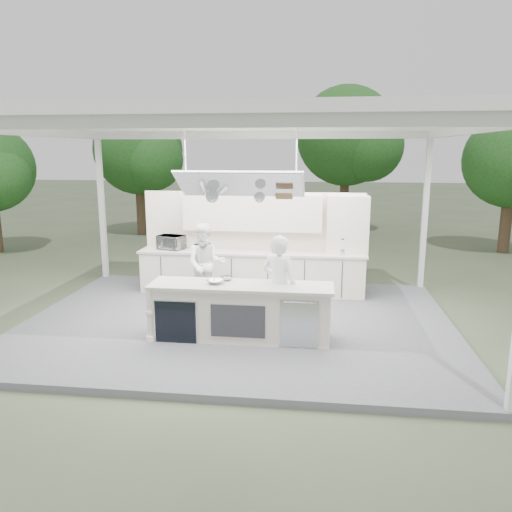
# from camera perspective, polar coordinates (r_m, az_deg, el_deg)

# --- Properties ---
(ground) EXTENTS (90.00, 90.00, 0.00)m
(ground) POSITION_cam_1_polar(r_m,az_deg,el_deg) (9.61, -2.04, -7.98)
(ground) COLOR #4C573C
(ground) RESTS_ON ground
(stage_deck) EXTENTS (8.00, 6.00, 0.12)m
(stage_deck) POSITION_cam_1_polar(r_m,az_deg,el_deg) (9.59, -2.04, -7.64)
(stage_deck) COLOR #5B5C60
(stage_deck) RESTS_ON ground
(tent) EXTENTS (8.20, 6.20, 3.86)m
(tent) POSITION_cam_1_polar(r_m,az_deg,el_deg) (9.04, -2.22, 14.70)
(tent) COLOR white
(tent) RESTS_ON ground
(demo_island) EXTENTS (3.10, 0.79, 0.95)m
(demo_island) POSITION_cam_1_polar(r_m,az_deg,el_deg) (8.54, -1.87, -6.35)
(demo_island) COLOR white
(demo_island) RESTS_ON stage_deck
(back_counter) EXTENTS (5.08, 0.72, 0.95)m
(back_counter) POSITION_cam_1_polar(r_m,az_deg,el_deg) (11.24, -0.52, -1.83)
(back_counter) COLOR white
(back_counter) RESTS_ON stage_deck
(back_wall_unit) EXTENTS (5.05, 0.48, 2.25)m
(back_wall_unit) POSITION_cam_1_polar(r_m,az_deg,el_deg) (11.21, 1.87, 3.22)
(back_wall_unit) COLOR white
(back_wall_unit) RESTS_ON stage_deck
(tree_cluster) EXTENTS (19.55, 9.40, 5.85)m
(tree_cluster) POSITION_cam_1_polar(r_m,az_deg,el_deg) (18.76, 2.26, 11.99)
(tree_cluster) COLOR brown
(tree_cluster) RESTS_ON ground
(head_chef) EXTENTS (0.76, 0.65, 1.78)m
(head_chef) POSITION_cam_1_polar(r_m,az_deg,el_deg) (8.55, 2.66, -3.45)
(head_chef) COLOR white
(head_chef) RESTS_ON stage_deck
(sous_chef) EXTENTS (0.96, 0.82, 1.71)m
(sous_chef) POSITION_cam_1_polar(r_m,az_deg,el_deg) (10.31, -5.76, -1.00)
(sous_chef) COLOR white
(sous_chef) RESTS_ON stage_deck
(toaster_oven) EXTENTS (0.67, 0.54, 0.32)m
(toaster_oven) POSITION_cam_1_polar(r_m,az_deg,el_deg) (11.53, -9.69, 1.56)
(toaster_oven) COLOR silver
(toaster_oven) RESTS_ON back_counter
(bowl_large) EXTENTS (0.37, 0.37, 0.07)m
(bowl_large) POSITION_cam_1_polar(r_m,az_deg,el_deg) (8.48, -4.69, -2.94)
(bowl_large) COLOR silver
(bowl_large) RESTS_ON demo_island
(bowl_small) EXTENTS (0.28, 0.28, 0.07)m
(bowl_small) POSITION_cam_1_polar(r_m,az_deg,el_deg) (8.69, -3.36, -2.55)
(bowl_small) COLOR #B0B2B7
(bowl_small) RESTS_ON demo_island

